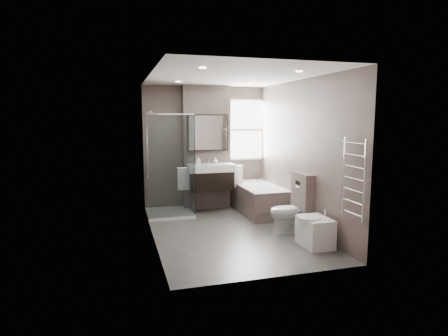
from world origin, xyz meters
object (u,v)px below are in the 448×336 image
object	(u,v)px
vanity	(210,177)
bathtub	(258,197)
toilet	(290,211)
bidet	(315,231)

from	to	relation	value
vanity	bathtub	distance (m)	1.07
bathtub	toilet	world-z (taller)	toilet
toilet	vanity	bearing A→B (deg)	-149.30
vanity	bidet	xyz separation A→B (m)	(1.01, -2.46, -0.51)
vanity	bidet	world-z (taller)	vanity
vanity	toilet	size ratio (longest dim) A/B	1.31
bathtub	vanity	bearing A→B (deg)	160.63
bidet	bathtub	bearing A→B (deg)	92.37
vanity	toilet	world-z (taller)	vanity
vanity	toilet	bearing A→B (deg)	-60.46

